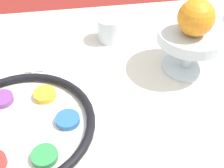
{
  "coord_description": "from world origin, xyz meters",
  "views": [
    {
      "loc": [
        -0.19,
        -0.49,
        1.28
      ],
      "look_at": [
        -0.11,
        0.05,
        0.76
      ],
      "focal_mm": 50.0,
      "sensor_mm": 36.0,
      "label": 1
    }
  ],
  "objects": [
    {
      "name": "seder_plate",
      "position": [
        -0.32,
        -0.03,
        0.74
      ],
      "size": [
        0.33,
        0.33,
        0.03
      ],
      "color": "silver",
      "rests_on": "dining_table"
    },
    {
      "name": "fork_left",
      "position": [
        -0.29,
        0.26,
        0.72
      ],
      "size": [
        0.07,
        0.19,
        0.01
      ],
      "color": "silver",
      "rests_on": "dining_table"
    },
    {
      "name": "orange_fruit",
      "position": [
        0.1,
        0.11,
        0.89
      ],
      "size": [
        0.09,
        0.09,
        0.09
      ],
      "color": "orange",
      "rests_on": "fruit_stand"
    },
    {
      "name": "fruit_stand",
      "position": [
        0.11,
        0.13,
        0.82
      ],
      "size": [
        0.18,
        0.18,
        0.12
      ],
      "color": "silver",
      "rests_on": "dining_table"
    },
    {
      "name": "fork_right",
      "position": [
        -0.26,
        0.26,
        0.72
      ],
      "size": [
        0.07,
        0.19,
        0.01
      ],
      "color": "silver",
      "rests_on": "dining_table"
    },
    {
      "name": "cup_near",
      "position": [
        -0.08,
        0.29,
        0.76
      ],
      "size": [
        0.07,
        0.07,
        0.07
      ],
      "color": "silver",
      "rests_on": "dining_table"
    }
  ]
}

